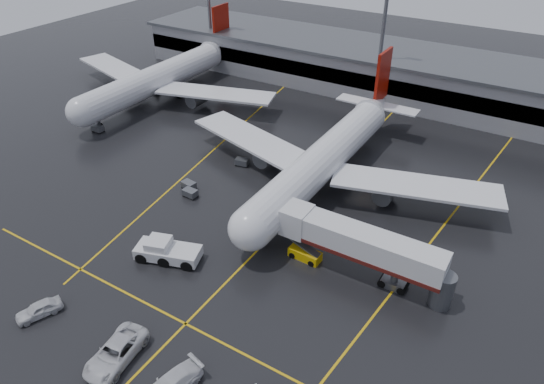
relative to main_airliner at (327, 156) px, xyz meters
The scene contains 21 objects.
ground 10.57m from the main_airliner, 90.00° to the right, with size 220.00×220.00×0.00m, color black.
apron_line_centre 10.57m from the main_airliner, 90.00° to the right, with size 0.25×90.00×0.02m, color gold.
apron_line_stop 31.98m from the main_airliner, 90.00° to the right, with size 60.00×0.25×0.02m, color gold.
apron_line_left 20.44m from the main_airliner, behind, with size 0.25×70.00×0.02m, color gold.
apron_line_right 18.49m from the main_airliner, ahead, with size 0.25×70.00×0.02m, color gold.
terminal 38.23m from the main_airliner, 90.00° to the left, with size 122.00×19.00×8.60m.
light_mast_left 56.34m from the main_airliner, 144.33° to the left, with size 3.00×1.20×25.45m.
light_mast_mid 34.26m from the main_airliner, 98.80° to the left, with size 3.00×1.20×25.45m.
main_airliner is the anchor object (origin of this frame).
second_airliner 43.68m from the main_airliner, 164.05° to the left, with size 48.80×45.60×14.10m.
jet_bridge 19.68m from the main_airliner, 52.90° to the right, with size 19.90×3.40×6.05m.
pushback_tractor 26.57m from the main_airliner, 108.31° to the right, with size 8.12×5.27×2.70m.
belt_loader 17.86m from the main_airliner, 71.60° to the right, with size 3.92×1.98×2.43m.
service_van_a 38.58m from the main_airliner, 93.98° to the right, with size 3.16×6.84×1.90m, color silver.
service_van_b 38.51m from the main_airliner, 84.20° to the right, with size 2.40×5.90×1.71m, color silver.
service_van_d 40.96m from the main_airliner, 109.35° to the right, with size 1.82×4.52×1.54m, color silver.
baggage_cart_a 19.96m from the main_airliner, 136.87° to the right, with size 2.06×1.39×1.12m.
baggage_cart_b 20.12m from the main_airliner, 142.93° to the right, with size 2.17×1.58×1.12m.
baggage_cart_c 13.76m from the main_airliner, 169.32° to the right, with size 2.23×1.70×1.12m.
baggage_cart_d 47.51m from the main_airliner, behind, with size 2.21×1.66×1.12m.
baggage_cart_e 41.68m from the main_airliner, behind, with size 2.02×1.33×1.12m.
Camera 1 is at (25.09, -46.43, 38.21)m, focal length 32.39 mm.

